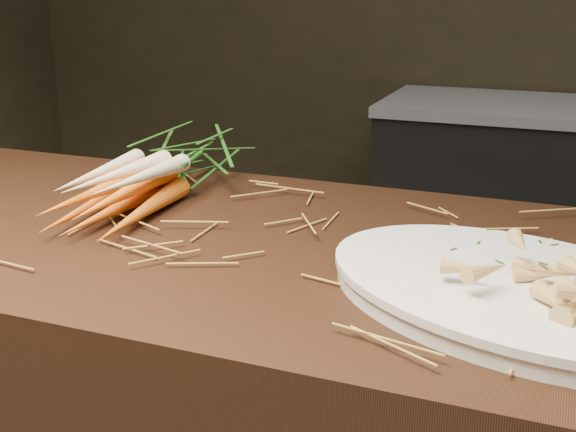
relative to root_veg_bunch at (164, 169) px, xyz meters
name	(u,v)px	position (x,y,z in m)	size (l,w,h in m)	color
straw_bedding	(498,265)	(0.61, -0.15, -0.04)	(1.40, 0.60, 0.02)	olive
root_veg_bunch	(164,169)	(0.00, 0.00, 0.00)	(0.18, 0.55, 0.10)	#CB5100
serving_platter	(519,295)	(0.64, -0.25, -0.04)	(0.50, 0.33, 0.03)	white
roasted_veg_heap	(523,264)	(0.64, -0.25, 0.00)	(0.24, 0.18, 0.06)	#B9844B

